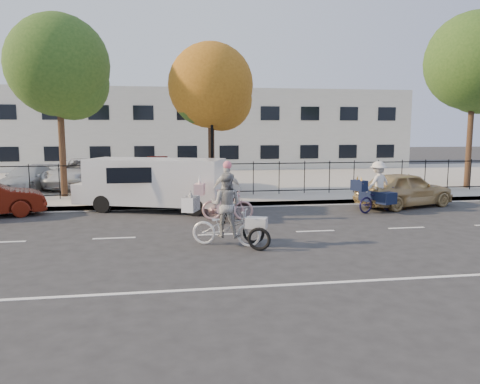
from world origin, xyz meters
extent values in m
plane|color=#333334|center=(0.00, 0.00, 0.00)|extent=(120.00, 120.00, 0.00)
cube|color=#A8A399|center=(0.00, 5.05, 0.07)|extent=(60.00, 0.10, 0.15)
cube|color=#A8A399|center=(0.00, 6.10, 0.07)|extent=(60.00, 2.20, 0.15)
cube|color=#A8A399|center=(0.00, 15.00, 0.07)|extent=(60.00, 15.60, 0.15)
cube|color=silver|center=(0.00, 25.00, 3.00)|extent=(34.00, 10.00, 6.00)
cylinder|color=black|center=(0.50, 6.80, 2.15)|extent=(0.12, 0.12, 4.00)
sphere|color=white|center=(0.50, 6.80, 4.30)|extent=(0.36, 0.36, 0.36)
cylinder|color=black|center=(-2.20, 6.80, 1.05)|extent=(0.06, 0.06, 1.80)
cylinder|color=black|center=(-1.50, 6.80, 1.05)|extent=(0.06, 0.06, 1.80)
cube|color=#59140F|center=(-1.85, 6.80, 1.65)|extent=(0.85, 0.04, 0.60)
imported|color=white|center=(0.08, -1.30, 0.50)|extent=(2.00, 1.31, 0.99)
imported|color=silver|center=(0.08, -1.30, 1.11)|extent=(1.03, 0.92, 1.73)
cube|color=white|center=(-0.84, -0.93, 1.10)|extent=(0.53, 0.68, 0.40)
cone|color=white|center=(-0.84, -0.80, 1.36)|extent=(0.15, 0.15, 0.20)
cone|color=white|center=(-0.84, -1.07, 1.36)|extent=(0.15, 0.15, 0.20)
torus|color=black|center=(0.84, -1.99, 0.31)|extent=(0.60, 0.31, 0.62)
torus|color=black|center=(0.84, -1.22, 0.31)|extent=(0.60, 0.31, 0.62)
cube|color=white|center=(0.84, -1.61, 0.66)|extent=(0.65, 0.56, 0.28)
imported|color=#CF9DA0|center=(0.56, 2.14, 0.53)|extent=(1.84, 0.86, 1.06)
imported|color=white|center=(0.56, 2.14, 1.07)|extent=(1.05, 0.61, 1.68)
cube|color=#D5A2A6|center=(-0.38, 2.34, 1.06)|extent=(0.44, 0.64, 0.38)
cone|color=silver|center=(-0.38, 2.34, 1.41)|extent=(0.13, 0.13, 0.34)
cube|color=#D5A2A6|center=(0.56, 2.14, 0.59)|extent=(0.87, 1.48, 0.43)
sphere|color=#EA6F84|center=(0.56, 2.14, 1.90)|extent=(0.30, 0.30, 0.30)
imported|color=#120F34|center=(6.34, 2.86, 0.48)|extent=(1.93, 1.26, 0.96)
imported|color=silver|center=(6.34, 2.86, 1.07)|extent=(1.24, 0.97, 1.68)
cube|color=black|center=(5.45, 2.51, 1.07)|extent=(0.51, 0.66, 0.38)
cone|color=gold|center=(5.45, 2.70, 1.28)|extent=(0.13, 0.25, 0.34)
cone|color=gold|center=(5.45, 2.32, 1.28)|extent=(0.13, 0.25, 0.34)
cube|color=black|center=(6.34, 2.86, 0.59)|extent=(1.05, 1.50, 0.43)
cube|color=white|center=(-1.90, 4.50, 1.13)|extent=(5.42, 3.47, 1.70)
cube|color=white|center=(-4.68, 4.50, 0.66)|extent=(1.06, 1.89, 0.75)
cylinder|color=black|center=(-3.69, 3.67, 0.33)|extent=(0.70, 0.45, 0.66)
cylinder|color=black|center=(-3.69, 5.33, 0.33)|extent=(0.70, 0.45, 0.66)
cylinder|color=black|center=(-0.11, 3.67, 0.33)|extent=(0.70, 0.45, 0.66)
cylinder|color=black|center=(-0.11, 5.33, 0.33)|extent=(0.70, 0.45, 0.66)
imported|color=tan|center=(7.92, 3.80, 0.71)|extent=(4.49, 2.87, 1.42)
imported|color=black|center=(-3.02, 6.80, 1.02)|extent=(0.75, 0.68, 1.73)
imported|color=#B5B9BD|center=(-8.00, 9.82, 0.75)|extent=(2.42, 4.39, 1.20)
imported|color=silver|center=(-5.92, 11.22, 0.87)|extent=(3.14, 5.49, 1.44)
imported|color=#46494E|center=(0.76, 9.71, 0.79)|extent=(1.87, 4.04, 1.28)
cylinder|color=#442D1D|center=(-5.96, 7.93, 2.54)|extent=(0.28, 0.28, 5.07)
sphere|color=#385B1E|center=(-5.96, 7.93, 5.80)|extent=(4.35, 4.35, 4.35)
sphere|color=#385B1E|center=(-5.46, 8.13, 5.07)|extent=(3.19, 3.19, 3.19)
cylinder|color=#442D1D|center=(0.53, 7.45, 2.19)|extent=(0.28, 0.28, 4.38)
sphere|color=#9F6219|center=(0.53, 7.45, 5.01)|extent=(3.76, 3.76, 3.76)
sphere|color=#9F6219|center=(1.03, 7.65, 4.38)|extent=(2.75, 2.75, 2.75)
cylinder|color=#442D1D|center=(13.59, 8.01, 2.80)|extent=(0.28, 0.28, 5.60)
sphere|color=#385B1E|center=(13.59, 8.01, 6.40)|extent=(4.80, 4.80, 4.80)
sphere|color=#385B1E|center=(14.09, 8.21, 5.60)|extent=(3.52, 3.52, 3.52)
camera|label=1|loc=(-1.46, -13.51, 3.14)|focal=35.00mm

